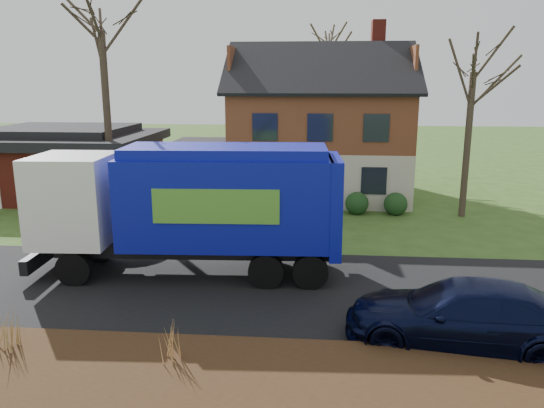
{
  "coord_description": "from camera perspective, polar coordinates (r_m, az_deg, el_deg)",
  "views": [
    {
      "loc": [
        1.88,
        -14.85,
        6.18
      ],
      "look_at": [
        0.4,
        2.5,
        2.09
      ],
      "focal_mm": 35.0,
      "sensor_mm": 36.0,
      "label": 1
    }
  ],
  "objects": [
    {
      "name": "road",
      "position": [
        16.19,
        -2.18,
        -9.19
      ],
      "size": [
        80.0,
        7.0,
        0.02
      ],
      "primitive_type": "cube",
      "color": "black",
      "rests_on": "ground"
    },
    {
      "name": "mulch_verge",
      "position": [
        11.45,
        -5.6,
        -18.62
      ],
      "size": [
        80.0,
        3.5,
        0.3
      ],
      "primitive_type": "cube",
      "color": "black",
      "rests_on": "ground"
    },
    {
      "name": "tree_front_west",
      "position": [
        27.24,
        -18.1,
        19.95
      ],
      "size": [
        3.95,
        3.95,
        11.73
      ],
      "color": "#3C3024",
      "rests_on": "ground"
    },
    {
      "name": "grass_clump_west",
      "position": [
        13.41,
        -26.7,
        -11.92
      ],
      "size": [
        0.38,
        0.31,
        1.0
      ],
      "color": "olive",
      "rests_on": "mulch_verge"
    },
    {
      "name": "tree_back",
      "position": [
        38.01,
        6.22,
        18.3
      ],
      "size": [
        3.64,
        3.64,
        11.51
      ],
      "color": "#443929",
      "rests_on": "ground"
    },
    {
      "name": "grass_clump_mid",
      "position": [
        11.89,
        -11.04,
        -14.26
      ],
      "size": [
        0.32,
        0.26,
        0.88
      ],
      "color": "tan",
      "rests_on": "mulch_verge"
    },
    {
      "name": "main_house",
      "position": [
        28.84,
        4.15,
        8.91
      ],
      "size": [
        12.95,
        8.95,
        9.26
      ],
      "color": "beige",
      "rests_on": "ground"
    },
    {
      "name": "tree_front_east",
      "position": [
        25.45,
        21.06,
        15.5
      ],
      "size": [
        3.35,
        3.35,
        9.31
      ],
      "color": "#423528",
      "rests_on": "ground"
    },
    {
      "name": "silver_sedan",
      "position": [
        21.26,
        -15.28,
        -2.04
      ],
      "size": [
        4.84,
        3.33,
        1.51
      ],
      "primitive_type": "imported",
      "rotation": [
        0.0,
        0.0,
        1.99
      ],
      "color": "#999BA0",
      "rests_on": "ground"
    },
    {
      "name": "ranch_house",
      "position": [
        31.42,
        -21.45,
        4.32
      ],
      "size": [
        9.8,
        8.2,
        3.7
      ],
      "color": "maroon",
      "rests_on": "ground"
    },
    {
      "name": "navy_wagon",
      "position": [
        13.49,
        19.85,
        -11.15
      ],
      "size": [
        5.73,
        3.01,
        1.59
      ],
      "primitive_type": "imported",
      "rotation": [
        0.0,
        0.0,
        -1.72
      ],
      "color": "black",
      "rests_on": "ground"
    },
    {
      "name": "ground",
      "position": [
        16.19,
        -2.18,
        -9.22
      ],
      "size": [
        120.0,
        120.0,
        0.0
      ],
      "primitive_type": "plane",
      "color": "#2F4F1A",
      "rests_on": "ground"
    },
    {
      "name": "garbage_truck",
      "position": [
        16.92,
        -8.38,
        0.22
      ],
      "size": [
        9.88,
        3.06,
        4.19
      ],
      "rotation": [
        0.0,
        0.0,
        0.05
      ],
      "color": "black",
      "rests_on": "ground"
    }
  ]
}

